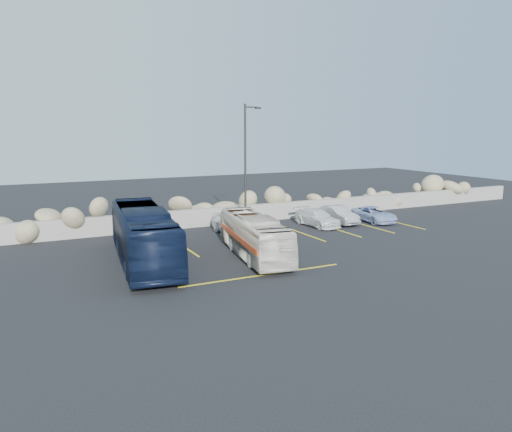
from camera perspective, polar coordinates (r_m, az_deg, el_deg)
name	(u,v)px	position (r m, az deg, el deg)	size (l,w,h in m)	color
ground	(285,273)	(22.92, 3.32, -6.56)	(90.00, 90.00, 0.00)	black
seawall	(196,218)	(33.45, -6.92, -0.23)	(60.00, 0.40, 1.20)	gray
riprap_pile	(189,205)	(34.45, -7.62, 1.23)	(54.00, 2.80, 2.60)	#968262
parking_lines	(306,239)	(29.86, 5.76, -2.63)	(18.16, 9.36, 0.01)	yellow
lamppost	(246,164)	(31.65, -1.14, 6.00)	(1.14, 0.18, 8.00)	#2B2926
vintage_bus	(254,236)	(25.54, -0.19, -2.32)	(1.80, 7.68, 2.14)	silver
tour_coach	(144,235)	(24.88, -12.73, -2.18)	(2.31, 9.88, 2.75)	black
car_a	(236,223)	(30.83, -2.29, -0.76)	(1.78, 4.43, 1.51)	silver
car_b	(338,215)	(34.94, 9.32, 0.15)	(1.26, 3.62, 1.19)	#A3A3A7
car_c	(317,218)	(33.78, 7.01, -0.21)	(1.55, 3.82, 1.11)	silver
car_d	(374,214)	(35.99, 13.33, 0.18)	(1.74, 3.77, 1.05)	#98ABD8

